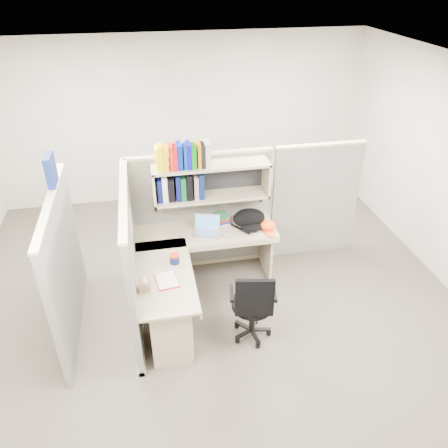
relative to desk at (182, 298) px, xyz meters
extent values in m
plane|color=#39332C|center=(0.41, 0.29, -0.44)|extent=(6.00, 6.00, 0.00)
plane|color=#A6A196|center=(0.41, 3.29, 0.91)|extent=(6.00, 0.00, 6.00)
plane|color=white|center=(0.41, 0.29, 2.26)|extent=(6.00, 6.00, 0.00)
cube|color=slate|center=(0.41, 1.19, 0.36)|extent=(1.80, 0.06, 1.60)
cube|color=tan|center=(0.41, 1.19, 1.18)|extent=(1.80, 0.08, 0.03)
cube|color=slate|center=(-0.49, 0.29, 0.36)|extent=(0.06, 1.80, 1.60)
cube|color=tan|center=(-0.49, 0.29, 1.18)|extent=(0.08, 1.80, 0.03)
cube|color=slate|center=(-1.19, 0.29, 0.36)|extent=(0.06, 1.80, 1.60)
cube|color=slate|center=(1.96, 1.19, 0.36)|extent=(1.20, 0.06, 1.60)
cube|color=navy|center=(-1.19, 0.64, 1.35)|extent=(0.07, 0.27, 0.32)
cube|color=white|center=(-0.46, 0.44, 0.76)|extent=(0.00, 0.21, 0.28)
cube|color=tan|center=(0.51, 0.99, 1.11)|extent=(1.40, 0.34, 0.03)
cube|color=tan|center=(0.51, 0.99, 0.70)|extent=(1.40, 0.34, 0.03)
cube|color=tan|center=(-0.18, 0.99, 0.90)|extent=(0.03, 0.34, 0.44)
cube|color=tan|center=(1.19, 0.99, 0.90)|extent=(0.03, 0.34, 0.44)
cube|color=black|center=(0.51, 1.15, 0.90)|extent=(1.38, 0.01, 0.41)
cube|color=#F8FF05|center=(-0.11, 0.97, 1.25)|extent=(0.03, 0.20, 0.26)
cube|color=#D9D904|center=(-0.07, 0.97, 1.27)|extent=(0.05, 0.20, 0.29)
cube|color=#FFA605|center=(-0.02, 0.97, 1.25)|extent=(0.06, 0.20, 0.26)
cube|color=red|center=(0.05, 0.97, 1.27)|extent=(0.04, 0.20, 0.29)
cube|color=red|center=(0.09, 0.97, 1.25)|extent=(0.05, 0.20, 0.26)
cube|color=#041889|center=(0.14, 0.97, 1.27)|extent=(0.06, 0.20, 0.29)
cube|color=navy|center=(0.21, 0.97, 1.25)|extent=(0.04, 0.20, 0.26)
cube|color=#0A05A1|center=(0.25, 0.97, 1.27)|extent=(0.04, 0.20, 0.29)
cube|color=#07630E|center=(0.30, 0.97, 1.25)|extent=(0.06, 0.20, 0.26)
cube|color=#C86904|center=(0.36, 0.97, 1.27)|extent=(0.04, 0.20, 0.29)
cube|color=black|center=(0.41, 0.97, 1.25)|extent=(0.05, 0.20, 0.26)
cube|color=#B3AD8A|center=(0.46, 0.97, 1.27)|extent=(0.06, 0.20, 0.29)
cube|color=#060D44|center=(-0.11, 1.01, 0.86)|extent=(0.05, 0.24, 0.29)
cube|color=silver|center=(-0.05, 1.01, 0.87)|extent=(0.06, 0.24, 0.32)
cube|color=black|center=(0.02, 1.01, 0.86)|extent=(0.07, 0.24, 0.29)
cube|color=#070C4A|center=(0.10, 1.01, 0.87)|extent=(0.05, 0.24, 0.32)
cube|color=#0A471E|center=(0.17, 1.01, 0.86)|extent=(0.06, 0.24, 0.29)
cube|color=black|center=(0.24, 1.01, 0.87)|extent=(0.07, 0.24, 0.32)
cube|color=gray|center=(0.32, 1.01, 0.86)|extent=(0.05, 0.24, 0.29)
cube|color=#071748|center=(0.38, 1.01, 0.87)|extent=(0.06, 0.24, 0.32)
cube|color=tan|center=(0.41, 0.86, 0.28)|extent=(1.74, 0.60, 0.03)
cube|color=tan|center=(-0.16, 0.09, 0.28)|extent=(0.60, 1.34, 0.03)
cube|color=tan|center=(0.41, 0.56, 0.24)|extent=(1.74, 0.02, 0.07)
cube|color=tan|center=(0.14, 0.09, 0.24)|extent=(0.02, 1.34, 0.07)
cube|color=tan|center=(-0.16, -0.26, -0.10)|extent=(0.40, 0.55, 0.68)
cube|color=tan|center=(0.05, -0.26, 0.10)|extent=(0.02, 0.50, 0.16)
cube|color=tan|center=(0.05, -0.26, -0.08)|extent=(0.02, 0.50, 0.16)
cube|color=tan|center=(0.05, -0.26, -0.30)|extent=(0.02, 0.50, 0.22)
cube|color=#B2B2B7|center=(0.06, -0.26, 0.10)|extent=(0.01, 0.12, 0.01)
cube|color=tan|center=(1.21, 0.89, -0.09)|extent=(0.03, 0.55, 0.70)
cylinder|color=#0D1751|center=(-0.03, 0.26, 0.34)|extent=(0.11, 0.11, 0.10)
cylinder|color=red|center=(-0.03, 0.26, 0.39)|extent=(0.11, 0.11, 0.02)
ellipsoid|color=#7C8AB0|center=(0.62, 0.68, 0.31)|extent=(0.10, 0.08, 0.03)
cylinder|color=silver|center=(0.35, 1.05, 0.34)|extent=(0.07, 0.07, 0.09)
cylinder|color=black|center=(0.73, -0.27, 0.02)|extent=(0.45, 0.45, 0.07)
cube|color=black|center=(0.69, -0.47, 0.29)|extent=(0.39, 0.12, 0.45)
cylinder|color=black|center=(0.73, -0.27, -0.16)|extent=(0.06, 0.06, 0.39)
cylinder|color=black|center=(0.73, -0.27, -0.39)|extent=(0.43, 0.43, 0.10)
cube|color=black|center=(0.51, -0.22, 0.17)|extent=(0.09, 0.26, 0.04)
cube|color=black|center=(0.95, -0.31, 0.17)|extent=(0.09, 0.26, 0.04)
camera|label=1|loc=(-0.25, -3.67, 3.19)|focal=35.00mm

